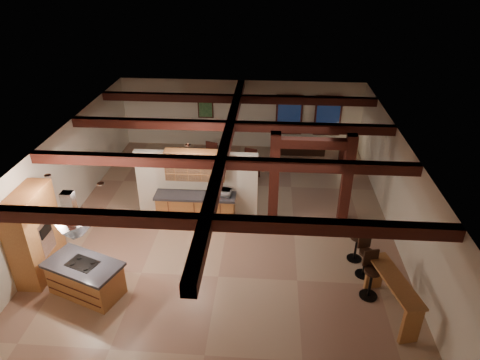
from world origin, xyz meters
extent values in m
plane|color=tan|center=(0.00, 0.00, 0.00)|extent=(12.00, 12.00, 0.00)
plane|color=silver|center=(0.00, 6.00, 1.45)|extent=(10.00, 0.00, 10.00)
plane|color=silver|center=(0.00, -6.00, 1.45)|extent=(10.00, 0.00, 10.00)
plane|color=silver|center=(-5.00, 0.00, 1.45)|extent=(0.00, 12.00, 12.00)
plane|color=silver|center=(5.00, 0.00, 1.45)|extent=(0.00, 12.00, 12.00)
plane|color=#3B1D13|center=(0.00, 0.00, 2.90)|extent=(12.00, 12.00, 0.00)
cube|color=#36120D|center=(0.00, -4.00, 2.76)|extent=(10.00, 0.25, 0.28)
cube|color=#36120D|center=(0.00, -1.30, 2.76)|extent=(10.00, 0.25, 0.28)
cube|color=#36120D|center=(0.00, 1.30, 2.76)|extent=(10.00, 0.25, 0.28)
cube|color=#36120D|center=(0.00, 4.00, 2.76)|extent=(10.00, 0.25, 0.28)
cube|color=#36120D|center=(0.00, 0.00, 2.76)|extent=(0.28, 12.00, 0.28)
cube|color=#36120D|center=(1.40, 0.50, 1.45)|extent=(0.30, 0.30, 2.90)
cube|color=#36120D|center=(3.60, 0.50, 1.45)|extent=(0.30, 0.30, 2.90)
cube|color=#36120D|center=(2.50, 0.50, 2.60)|extent=(2.50, 0.28, 0.28)
cube|color=silver|center=(-1.00, 0.50, 1.10)|extent=(3.80, 0.18, 2.20)
cube|color=#AA7337|center=(-4.67, -2.60, 1.20)|extent=(0.64, 1.60, 2.40)
cube|color=silver|center=(-4.37, -2.60, 1.15)|extent=(0.06, 0.62, 0.95)
cube|color=black|center=(-4.33, -2.60, 1.35)|extent=(0.01, 0.50, 0.28)
cube|color=#AA7337|center=(-1.00, 0.11, 0.43)|extent=(2.40, 0.60, 0.86)
cube|color=black|center=(-1.00, 0.11, 0.90)|extent=(2.50, 0.66, 0.08)
cube|color=#AA7337|center=(-1.00, 0.32, 1.85)|extent=(1.80, 0.34, 0.95)
cube|color=silver|center=(-1.00, 0.14, 1.85)|extent=(1.74, 0.02, 0.90)
pyramid|color=silver|center=(-3.18, -3.29, 1.73)|extent=(1.10, 1.10, 0.45)
cube|color=silver|center=(-3.18, -3.29, 2.54)|extent=(0.26, 0.22, 0.73)
cube|color=#36120D|center=(2.00, 5.94, 1.50)|extent=(1.10, 0.05, 1.70)
cube|color=black|center=(2.00, 5.91, 1.50)|extent=(0.95, 0.02, 1.55)
cube|color=#36120D|center=(3.60, 5.94, 1.50)|extent=(1.10, 0.05, 1.70)
cube|color=black|center=(3.60, 5.91, 1.50)|extent=(0.95, 0.02, 1.55)
cube|color=#36120D|center=(-1.50, 5.94, 1.70)|extent=(0.65, 0.04, 0.85)
cube|color=#22502F|center=(-1.50, 5.92, 1.70)|extent=(0.55, 0.01, 0.75)
cylinder|color=silver|center=(-2.60, -2.80, 2.87)|extent=(0.16, 0.16, 0.03)
cylinder|color=silver|center=(-1.00, -0.50, 2.87)|extent=(0.16, 0.16, 0.03)
cylinder|color=silver|center=(-4.00, -2.50, 2.87)|extent=(0.16, 0.16, 0.03)
cube|color=#AA7337|center=(-3.18, -3.29, 0.42)|extent=(1.94, 1.44, 0.83)
cube|color=black|center=(-3.18, -3.29, 0.87)|extent=(2.09, 1.59, 0.08)
cube|color=black|center=(-3.18, -3.29, 0.92)|extent=(0.85, 0.71, 0.02)
imported|color=#38180E|center=(-0.33, 2.53, 0.32)|extent=(2.08, 1.60, 0.65)
imported|color=black|center=(2.57, 5.50, 0.28)|extent=(1.91, 0.76, 0.56)
imported|color=silver|center=(-0.10, 0.11, 1.05)|extent=(0.46, 0.35, 0.23)
cube|color=#AA7337|center=(4.17, -3.42, 0.99)|extent=(0.95, 1.99, 0.06)
cube|color=#AA7337|center=(4.39, -4.27, 0.48)|extent=(0.45, 0.20, 0.97)
cube|color=#AA7337|center=(3.96, -2.58, 0.48)|extent=(0.45, 0.20, 0.97)
cube|color=#36120D|center=(4.27, 4.95, 0.25)|extent=(0.43, 0.43, 0.50)
cylinder|color=black|center=(4.27, 4.95, 0.59)|extent=(0.07, 0.07, 0.18)
cone|color=#F4CB92|center=(4.27, 4.95, 0.77)|extent=(0.31, 0.31, 0.20)
cylinder|color=black|center=(3.80, -2.92, 0.80)|extent=(0.40, 0.40, 0.08)
cube|color=black|center=(3.75, -2.73, 1.06)|extent=(0.38, 0.14, 0.45)
cylinder|color=black|center=(3.80, -2.92, 0.40)|extent=(0.07, 0.07, 0.78)
cylinder|color=black|center=(3.80, -2.92, 0.02)|extent=(0.45, 0.45, 0.03)
cylinder|color=black|center=(3.80, -2.12, 0.74)|extent=(0.37, 0.37, 0.07)
cube|color=black|center=(3.75, -1.96, 0.98)|extent=(0.35, 0.14, 0.41)
cylinder|color=black|center=(3.80, -2.12, 0.37)|extent=(0.06, 0.06, 0.72)
cylinder|color=black|center=(3.80, -2.12, 0.02)|extent=(0.41, 0.41, 0.03)
cylinder|color=black|center=(3.68, -1.48, 0.75)|extent=(0.37, 0.37, 0.07)
cube|color=black|center=(3.72, -1.31, 0.98)|extent=(0.35, 0.12, 0.41)
cylinder|color=black|center=(3.68, -1.48, 0.37)|extent=(0.06, 0.06, 0.72)
cylinder|color=black|center=(3.68, -1.48, 0.02)|extent=(0.41, 0.41, 0.03)
cube|color=#36120D|center=(-1.31, 2.03, 0.50)|extent=(0.58, 0.58, 0.07)
cube|color=#36120D|center=(-1.23, 2.25, 0.91)|extent=(0.46, 0.19, 0.83)
cylinder|color=#36120D|center=(-1.54, 1.91, 0.23)|extent=(0.06, 0.06, 0.46)
cylinder|color=#36120D|center=(-1.18, 1.80, 0.23)|extent=(0.06, 0.06, 0.46)
cylinder|color=#36120D|center=(-1.43, 2.27, 0.23)|extent=(0.06, 0.06, 0.46)
cylinder|color=#36120D|center=(-1.07, 2.15, 0.23)|extent=(0.06, 0.06, 0.46)
cube|color=#36120D|center=(-0.84, 3.51, 0.50)|extent=(0.58, 0.58, 0.07)
cube|color=#36120D|center=(-0.91, 3.29, 0.91)|extent=(0.46, 0.19, 0.83)
cylinder|color=#36120D|center=(-0.60, 3.63, 0.23)|extent=(0.06, 0.06, 0.46)
cylinder|color=#36120D|center=(-0.96, 3.74, 0.23)|extent=(0.06, 0.06, 0.46)
cylinder|color=#36120D|center=(-0.71, 3.27, 0.23)|extent=(0.06, 0.06, 0.46)
cylinder|color=#36120D|center=(-1.07, 3.39, 0.23)|extent=(0.06, 0.06, 0.46)
cube|color=#36120D|center=(0.17, 1.56, 0.50)|extent=(0.58, 0.58, 0.07)
cube|color=#36120D|center=(0.24, 1.78, 0.91)|extent=(0.46, 0.19, 0.83)
cylinder|color=#36120D|center=(-0.07, 1.44, 0.23)|extent=(0.06, 0.06, 0.46)
cylinder|color=#36120D|center=(0.29, 1.32, 0.23)|extent=(0.06, 0.06, 0.46)
cylinder|color=#36120D|center=(0.05, 1.80, 0.23)|extent=(0.06, 0.06, 0.46)
cylinder|color=#36120D|center=(0.41, 1.68, 0.23)|extent=(0.06, 0.06, 0.46)
cube|color=#36120D|center=(0.64, 3.04, 0.50)|extent=(0.58, 0.58, 0.07)
cube|color=#36120D|center=(0.57, 2.82, 0.91)|extent=(0.46, 0.19, 0.83)
cylinder|color=#36120D|center=(0.88, 3.16, 0.23)|extent=(0.06, 0.06, 0.46)
cylinder|color=#36120D|center=(0.52, 3.27, 0.23)|extent=(0.06, 0.06, 0.46)
cylinder|color=#36120D|center=(0.76, 2.80, 0.23)|extent=(0.06, 0.06, 0.46)
cylinder|color=#36120D|center=(0.40, 2.91, 0.23)|extent=(0.06, 0.06, 0.46)
camera|label=1|loc=(1.21, -11.07, 7.61)|focal=32.00mm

